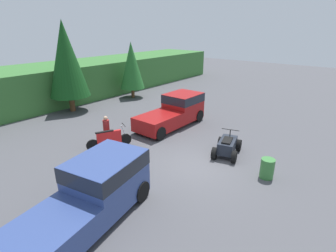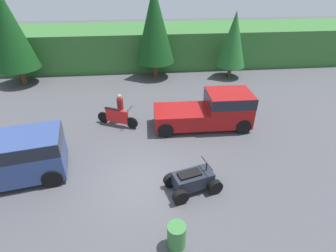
{
  "view_description": "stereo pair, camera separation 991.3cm",
  "coord_description": "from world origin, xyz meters",
  "px_view_note": "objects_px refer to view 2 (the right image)",
  "views": [
    {
      "loc": [
        -9.37,
        -5.72,
        6.11
      ],
      "look_at": [
        1.28,
        2.73,
        0.95
      ],
      "focal_mm": 28.0,
      "sensor_mm": 36.0,
      "label": 1
    },
    {
      "loc": [
        0.18,
        -8.0,
        7.46
      ],
      "look_at": [
        1.28,
        2.73,
        0.95
      ],
      "focal_mm": 28.0,
      "sensor_mm": 36.0,
      "label": 2
    }
  ],
  "objects_px": {
    "pickup_truck_red": "(213,109)",
    "rider_person": "(120,107)",
    "quad_atv": "(193,181)",
    "steel_barrel": "(176,236)",
    "pickup_truck_second": "(5,159)",
    "dirt_bike": "(117,117)"
  },
  "relations": [
    {
      "from": "pickup_truck_red",
      "to": "rider_person",
      "type": "distance_m",
      "value": 5.04
    },
    {
      "from": "pickup_truck_red",
      "to": "dirt_bike",
      "type": "height_order",
      "value": "pickup_truck_red"
    },
    {
      "from": "pickup_truck_red",
      "to": "steel_barrel",
      "type": "distance_m",
      "value": 7.63
    },
    {
      "from": "dirt_bike",
      "to": "pickup_truck_red",
      "type": "bearing_deg",
      "value": 19.12
    },
    {
      "from": "pickup_truck_second",
      "to": "rider_person",
      "type": "height_order",
      "value": "pickup_truck_second"
    },
    {
      "from": "rider_person",
      "to": "steel_barrel",
      "type": "bearing_deg",
      "value": -58.5
    },
    {
      "from": "pickup_truck_second",
      "to": "quad_atv",
      "type": "distance_m",
      "value": 7.42
    },
    {
      "from": "dirt_bike",
      "to": "rider_person",
      "type": "xyz_separation_m",
      "value": [
        0.19,
        0.41,
        0.4
      ]
    },
    {
      "from": "pickup_truck_second",
      "to": "dirt_bike",
      "type": "xyz_separation_m",
      "value": [
        4.07,
        3.93,
        -0.51
      ]
    },
    {
      "from": "pickup_truck_second",
      "to": "quad_atv",
      "type": "relative_size",
      "value": 2.64
    },
    {
      "from": "steel_barrel",
      "to": "dirt_bike",
      "type": "bearing_deg",
      "value": 106.57
    },
    {
      "from": "steel_barrel",
      "to": "pickup_truck_red",
      "type": "bearing_deg",
      "value": 67.88
    },
    {
      "from": "dirt_bike",
      "to": "quad_atv",
      "type": "xyz_separation_m",
      "value": [
        3.2,
        -5.28,
        -0.05
      ]
    },
    {
      "from": "pickup_truck_red",
      "to": "steel_barrel",
      "type": "height_order",
      "value": "pickup_truck_red"
    },
    {
      "from": "pickup_truck_red",
      "to": "quad_atv",
      "type": "distance_m",
      "value": 5.13
    },
    {
      "from": "pickup_truck_red",
      "to": "quad_atv",
      "type": "bearing_deg",
      "value": -111.39
    },
    {
      "from": "dirt_bike",
      "to": "quad_atv",
      "type": "distance_m",
      "value": 6.18
    },
    {
      "from": "pickup_truck_second",
      "to": "dirt_bike",
      "type": "distance_m",
      "value": 5.68
    },
    {
      "from": "steel_barrel",
      "to": "pickup_truck_second",
      "type": "bearing_deg",
      "value": 149.83
    },
    {
      "from": "pickup_truck_red",
      "to": "pickup_truck_second",
      "type": "bearing_deg",
      "value": -159.04
    },
    {
      "from": "pickup_truck_second",
      "to": "rider_person",
      "type": "bearing_deg",
      "value": 34.97
    },
    {
      "from": "quad_atv",
      "to": "steel_barrel",
      "type": "bearing_deg",
      "value": -127.13
    }
  ]
}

